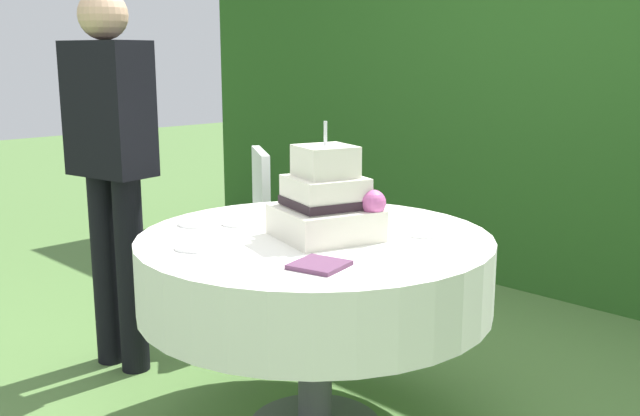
{
  "coord_description": "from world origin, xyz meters",
  "views": [
    {
      "loc": [
        1.74,
        -1.69,
        1.35
      ],
      "look_at": [
        0.02,
        0.0,
        0.83
      ],
      "focal_mm": 40.63,
      "sensor_mm": 36.0,
      "label": 1
    }
  ],
  "objects_px": {
    "garden_chair": "(241,222)",
    "cake_table": "(315,271)",
    "wedding_cake": "(327,203)",
    "serving_plate_far": "(238,223)",
    "serving_plate_left": "(195,247)",
    "serving_plate_right": "(196,223)",
    "napkin_stack": "(319,265)",
    "serving_plate_near": "(424,233)",
    "standing_person": "(112,156)"
  },
  "relations": [
    {
      "from": "cake_table",
      "to": "serving_plate_right",
      "type": "distance_m",
      "value": 0.48
    },
    {
      "from": "serving_plate_left",
      "to": "cake_table",
      "type": "bearing_deg",
      "value": 69.27
    },
    {
      "from": "serving_plate_near",
      "to": "serving_plate_far",
      "type": "relative_size",
      "value": 1.14
    },
    {
      "from": "cake_table",
      "to": "napkin_stack",
      "type": "xyz_separation_m",
      "value": [
        0.28,
        -0.26,
        0.13
      ]
    },
    {
      "from": "cake_table",
      "to": "napkin_stack",
      "type": "relative_size",
      "value": 8.3
    },
    {
      "from": "garden_chair",
      "to": "serving_plate_left",
      "type": "bearing_deg",
      "value": -45.45
    },
    {
      "from": "wedding_cake",
      "to": "serving_plate_right",
      "type": "distance_m",
      "value": 0.53
    },
    {
      "from": "napkin_stack",
      "to": "garden_chair",
      "type": "xyz_separation_m",
      "value": [
        -1.27,
        0.72,
        -0.2
      ]
    },
    {
      "from": "standing_person",
      "to": "cake_table",
      "type": "bearing_deg",
      "value": 11.7
    },
    {
      "from": "serving_plate_right",
      "to": "napkin_stack",
      "type": "height_order",
      "value": "napkin_stack"
    },
    {
      "from": "napkin_stack",
      "to": "cake_table",
      "type": "bearing_deg",
      "value": 137.71
    },
    {
      "from": "wedding_cake",
      "to": "serving_plate_left",
      "type": "bearing_deg",
      "value": -116.26
    },
    {
      "from": "garden_chair",
      "to": "cake_table",
      "type": "bearing_deg",
      "value": -25.02
    },
    {
      "from": "serving_plate_left",
      "to": "serving_plate_right",
      "type": "height_order",
      "value": "same"
    },
    {
      "from": "serving_plate_left",
      "to": "standing_person",
      "type": "height_order",
      "value": "standing_person"
    },
    {
      "from": "serving_plate_far",
      "to": "serving_plate_left",
      "type": "height_order",
      "value": "same"
    },
    {
      "from": "serving_plate_near",
      "to": "serving_plate_far",
      "type": "bearing_deg",
      "value": -147.63
    },
    {
      "from": "cake_table",
      "to": "serving_plate_right",
      "type": "height_order",
      "value": "serving_plate_right"
    },
    {
      "from": "cake_table",
      "to": "serving_plate_left",
      "type": "height_order",
      "value": "serving_plate_left"
    },
    {
      "from": "wedding_cake",
      "to": "serving_plate_left",
      "type": "relative_size",
      "value": 3.06
    },
    {
      "from": "cake_table",
      "to": "serving_plate_right",
      "type": "xyz_separation_m",
      "value": [
        -0.42,
        -0.2,
        0.13
      ]
    },
    {
      "from": "serving_plate_near",
      "to": "serving_plate_left",
      "type": "distance_m",
      "value": 0.79
    },
    {
      "from": "wedding_cake",
      "to": "serving_plate_far",
      "type": "relative_size",
      "value": 3.47
    },
    {
      "from": "wedding_cake",
      "to": "napkin_stack",
      "type": "relative_size",
      "value": 2.68
    },
    {
      "from": "cake_table",
      "to": "wedding_cake",
      "type": "height_order",
      "value": "wedding_cake"
    },
    {
      "from": "serving_plate_far",
      "to": "standing_person",
      "type": "bearing_deg",
      "value": -170.03
    },
    {
      "from": "garden_chair",
      "to": "standing_person",
      "type": "bearing_deg",
      "value": -90.74
    },
    {
      "from": "serving_plate_right",
      "to": "napkin_stack",
      "type": "bearing_deg",
      "value": -4.8
    },
    {
      "from": "serving_plate_left",
      "to": "napkin_stack",
      "type": "height_order",
      "value": "napkin_stack"
    },
    {
      "from": "napkin_stack",
      "to": "wedding_cake",
      "type": "bearing_deg",
      "value": 131.27
    },
    {
      "from": "serving_plate_left",
      "to": "napkin_stack",
      "type": "relative_size",
      "value": 0.88
    },
    {
      "from": "serving_plate_left",
      "to": "standing_person",
      "type": "distance_m",
      "value": 0.89
    },
    {
      "from": "serving_plate_far",
      "to": "garden_chair",
      "type": "relative_size",
      "value": 0.13
    },
    {
      "from": "wedding_cake",
      "to": "serving_plate_left",
      "type": "distance_m",
      "value": 0.46
    },
    {
      "from": "serving_plate_near",
      "to": "standing_person",
      "type": "distance_m",
      "value": 1.36
    },
    {
      "from": "garden_chair",
      "to": "serving_plate_near",
      "type": "bearing_deg",
      "value": -8.4
    },
    {
      "from": "serving_plate_far",
      "to": "serving_plate_near",
      "type": "bearing_deg",
      "value": 32.37
    },
    {
      "from": "garden_chair",
      "to": "standing_person",
      "type": "distance_m",
      "value": 0.77
    },
    {
      "from": "wedding_cake",
      "to": "garden_chair",
      "type": "height_order",
      "value": "wedding_cake"
    },
    {
      "from": "serving_plate_near",
      "to": "serving_plate_right",
      "type": "relative_size",
      "value": 0.98
    },
    {
      "from": "serving_plate_far",
      "to": "serving_plate_right",
      "type": "xyz_separation_m",
      "value": [
        -0.1,
        -0.11,
        0.0
      ]
    },
    {
      "from": "serving_plate_left",
      "to": "garden_chair",
      "type": "relative_size",
      "value": 0.15
    },
    {
      "from": "cake_table",
      "to": "garden_chair",
      "type": "distance_m",
      "value": 1.1
    },
    {
      "from": "serving_plate_far",
      "to": "standing_person",
      "type": "height_order",
      "value": "standing_person"
    },
    {
      "from": "serving_plate_near",
      "to": "serving_plate_right",
      "type": "xyz_separation_m",
      "value": [
        -0.68,
        -0.48,
        0.0
      ]
    },
    {
      "from": "serving_plate_far",
      "to": "napkin_stack",
      "type": "height_order",
      "value": "napkin_stack"
    },
    {
      "from": "standing_person",
      "to": "serving_plate_near",
      "type": "bearing_deg",
      "value": 21.08
    },
    {
      "from": "wedding_cake",
      "to": "serving_plate_near",
      "type": "distance_m",
      "value": 0.36
    },
    {
      "from": "wedding_cake",
      "to": "standing_person",
      "type": "bearing_deg",
      "value": -168.39
    },
    {
      "from": "cake_table",
      "to": "serving_plate_left",
      "type": "relative_size",
      "value": 9.47
    }
  ]
}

